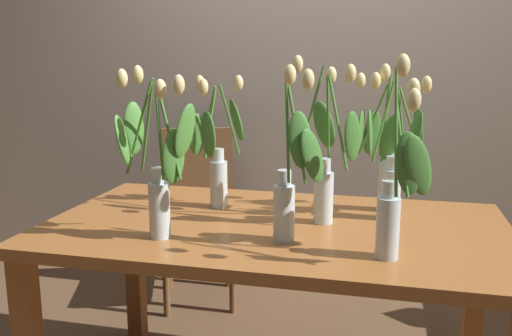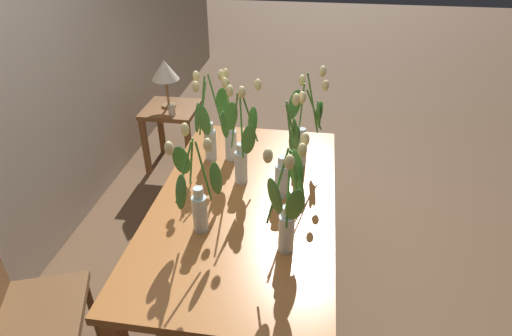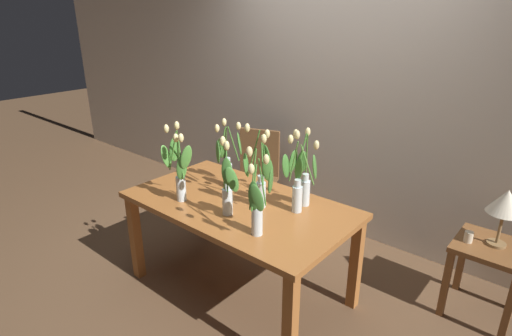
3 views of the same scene
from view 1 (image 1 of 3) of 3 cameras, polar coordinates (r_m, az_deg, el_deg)
The scene contains 10 objects.
room_wall_rear at distance 3.21m, azimuth 7.15°, elevation 12.10°, with size 9.00×0.10×2.70m, color silver.
dining_table at distance 1.96m, azimuth 1.99°, elevation -8.34°, with size 1.60×0.90×0.74m.
tulip_vase_0 at distance 2.00m, azimuth 14.05°, elevation -0.16°, with size 0.22×0.18×0.52m.
tulip_vase_1 at distance 1.58m, azimuth 14.56°, elevation -2.31°, with size 0.16×0.23×0.58m.
tulip_vase_2 at distance 1.89m, azimuth 7.13°, elevation 0.43°, with size 0.24×0.20×0.58m.
tulip_vase_3 at distance 2.10m, azimuth -4.12°, elevation 1.24°, with size 0.24×0.24×0.51m.
tulip_vase_4 at distance 1.68m, azimuth 3.59°, elevation -1.97°, with size 0.18×0.13×0.55m.
tulip_vase_5 at distance 1.75m, azimuth -10.39°, elevation -0.03°, with size 0.28×0.17×0.55m.
tulip_vase_6 at distance 2.10m, azimuth 12.96°, elevation 1.01°, with size 0.19×0.21×0.55m.
dining_chair at distance 3.00m, azimuth -6.12°, elevation -3.77°, with size 0.51×0.51×0.93m.
Camera 1 is at (0.36, -1.80, 1.31)m, focal length 38.35 mm.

